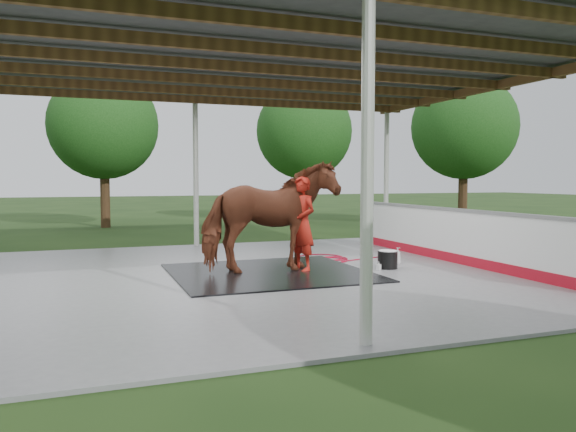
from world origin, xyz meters
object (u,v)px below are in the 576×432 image
object	(u,v)px
horse	(270,216)
handler	(302,224)
dasher_board	(453,236)
wash_bucket	(388,259)

from	to	relation	value
horse	handler	bearing A→B (deg)	-88.64
dasher_board	wash_bucket	size ratio (longest dim) A/B	20.49
wash_bucket	horse	bearing A→B (deg)	173.55
horse	handler	size ratio (longest dim) A/B	1.35
horse	wash_bucket	xyz separation A→B (m)	(2.37, -0.27, -0.89)
wash_bucket	dasher_board	bearing A→B (deg)	10.21
dasher_board	horse	distance (m)	4.17
dasher_board	handler	distance (m)	3.50
dasher_board	handler	world-z (taller)	handler
handler	wash_bucket	size ratio (longest dim) A/B	4.69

